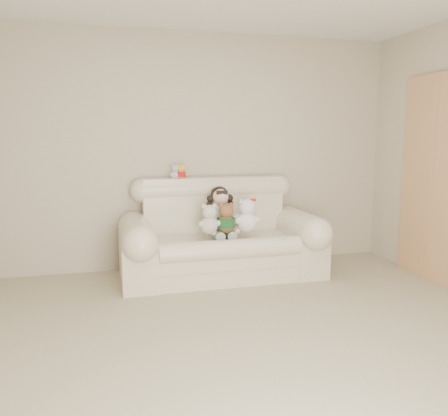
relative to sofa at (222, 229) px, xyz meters
The scene contains 10 objects.
floor 2.06m from the sofa, 93.93° to the right, with size 5.00×5.00×0.00m, color tan.
wall_back 0.94m from the sofa, 105.19° to the left, with size 4.50×4.50×0.00m, color #BDB096.
sofa is the anchor object (origin of this frame).
door_panel 2.23m from the sofa, 16.07° to the right, with size 0.06×0.90×2.10m, color #AA7649.
seated_child 0.19m from the sofa, 84.91° to the left, with size 0.32×0.40×0.54m, color #2F6B56, non-canonical shape.
brown_teddy 0.21m from the sofa, 83.78° to the right, with size 0.23×0.18×0.36m, color brown, non-canonical shape.
white_cat 0.33m from the sofa, 30.61° to the right, with size 0.27×0.20×0.42m, color white, non-canonical shape.
cream_teddy 0.28m from the sofa, 138.35° to the right, with size 0.23×0.18×0.36m, color beige, non-canonical shape.
yellow_mini_bear 0.78m from the sofa, 135.05° to the left, with size 0.13×0.10×0.20m, color yellow, non-canonical shape.
grey_mini_plush 0.82m from the sofa, 139.00° to the left, with size 0.13×0.10×0.20m, color silver, non-canonical shape.
Camera 1 is at (-1.05, -2.60, 1.48)m, focal length 36.92 mm.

